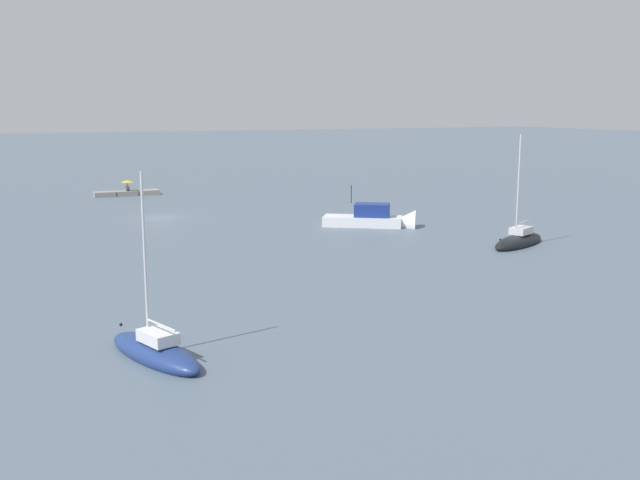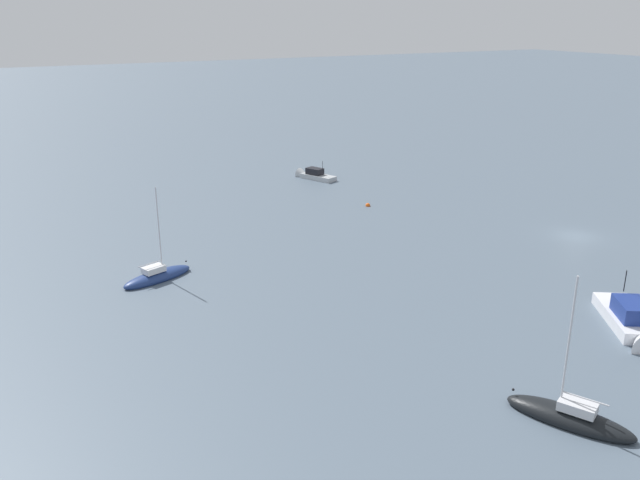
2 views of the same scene
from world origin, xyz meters
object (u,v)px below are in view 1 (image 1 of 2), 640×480
Objects in this scene: umbrella_open_yellow at (127,181)px; person_seated_grey_left at (128,189)px; sailboat_black_mid at (519,241)px; motorboat_white_mid at (378,221)px; sailboat_navy_far at (155,351)px.

person_seated_grey_left is at bearing -91.24° from umbrella_open_yellow.
motorboat_white_mid is at bearing -1.72° from sailboat_black_mid.
sailboat_black_mid is at bearing 115.86° from person_seated_grey_left.
person_seated_grey_left is 48.71m from sailboat_black_mid.
person_seated_grey_left is 0.09× the size of motorboat_white_mid.
sailboat_black_mid is at bearing 116.02° from umbrella_open_yellow.
sailboat_black_mid is (-21.36, 43.77, -0.49)m from person_seated_grey_left.
person_seated_grey_left is at bearing -120.33° from motorboat_white_mid.
person_seated_grey_left is 35.50m from motorboat_white_mid.
person_seated_grey_left is at bearing 0.05° from sailboat_black_mid.
sailboat_navy_far is at bearing 81.35° from person_seated_grey_left.
motorboat_white_mid is (5.43, -12.05, 0.14)m from sailboat_black_mid.
person_seated_grey_left is 0.50× the size of umbrella_open_yellow.
sailboat_navy_far is (29.96, 13.80, -0.03)m from sailboat_black_mid.
umbrella_open_yellow is at bearing 88.61° from person_seated_grey_left.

